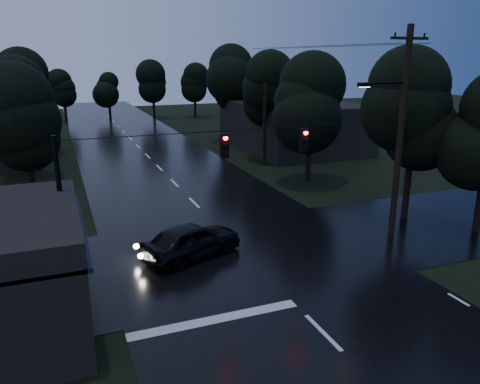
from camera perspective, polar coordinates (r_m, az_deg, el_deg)
main_road at (r=38.11m, az=-9.79°, el=2.88°), size 12.00×120.00×0.02m
cross_street at (r=21.60m, az=0.34°, el=-7.34°), size 60.00×9.00×0.02m
building_far_right at (r=46.14m, az=6.40°, el=8.09°), size 10.00×14.00×4.40m
utility_pole_main at (r=23.07m, az=18.82°, el=6.94°), size 3.50×0.30×10.00m
utility_pole_far at (r=38.08m, az=3.03°, el=9.02°), size 2.00×0.30×7.50m
anchor_pole_left at (r=18.27m, az=-20.82°, el=-2.85°), size 0.18×0.18×6.00m
span_signals at (r=19.39m, az=3.02°, el=6.12°), size 15.00×0.37×1.12m
tree_corner_near at (r=26.16m, az=20.56°, el=9.41°), size 4.48×4.48×9.44m
tree_left_a at (r=28.63m, az=-24.84°, el=7.93°), size 3.92×3.92×8.26m
tree_left_b at (r=36.57m, az=-25.31°, el=9.96°), size 4.20×4.20×8.85m
tree_left_c at (r=46.54m, az=-25.48°, el=11.43°), size 4.48×4.48×9.44m
tree_right_a at (r=32.90m, az=8.61°, el=10.77°), size 4.20×4.20×8.85m
tree_right_b at (r=40.23m, az=3.59°, el=12.42°), size 4.48×4.48×9.44m
tree_right_c at (r=49.65m, az=-0.76°, el=13.59°), size 4.76×4.76×10.03m
car at (r=20.95m, az=-5.92°, el=-5.86°), size 5.02×3.39×1.59m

